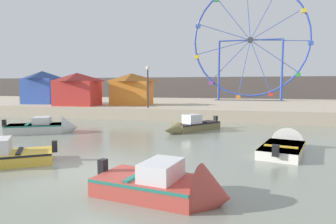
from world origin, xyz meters
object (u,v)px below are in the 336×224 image
Objects in this scene: carnival_booth_blue_tent at (43,87)px; carnival_booth_red_striped at (77,89)px; motorboat_faded_red at (173,187)px; ferris_wheel_blue_frame at (250,42)px; promenade_lamp_near at (148,80)px; carnival_booth_orange_canopy at (132,88)px; motorboat_white_red_stripe at (285,146)px; motorboat_olive_wood at (190,126)px; motorboat_pale_grey at (48,127)px.

carnival_booth_red_striped is (5.31, -1.96, -0.16)m from carnival_booth_blue_tent.
ferris_wheel_blue_frame reaches higher than motorboat_faded_red.
promenade_lamp_near is at bearing 119.99° from motorboat_faded_red.
carnival_booth_orange_canopy is (4.62, 2.31, -0.00)m from carnival_booth_red_striped.
motorboat_white_red_stripe is 20.61m from carnival_booth_red_striped.
motorboat_faded_red is 32.83m from ferris_wheel_blue_frame.
ferris_wheel_blue_frame reaches higher than motorboat_olive_wood.
motorboat_olive_wood is 7.83m from promenade_lamp_near.
carnival_booth_blue_tent is (-17.40, 8.68, 2.44)m from motorboat_olive_wood.
carnival_booth_blue_tent reaches higher than motorboat_pale_grey.
carnival_booth_red_striped is 1.26× the size of promenade_lamp_near.
motorboat_pale_grey is 0.99× the size of motorboat_white_red_stripe.
motorboat_pale_grey is at bearing 97.85° from motorboat_white_red_stripe.
promenade_lamp_near reaches higher than motorboat_pale_grey.
ferris_wheel_blue_frame is (12.33, 23.25, 8.03)m from motorboat_pale_grey.
carnival_booth_orange_canopy is (0.98, 11.73, 2.28)m from motorboat_pale_grey.
ferris_wheel_blue_frame is at bearing 33.54° from motorboat_pale_grey.
carnival_booth_orange_canopy reaches higher than motorboat_white_red_stripe.
carnival_booth_red_striped is 7.58m from promenade_lamp_near.
motorboat_olive_wood is 0.99× the size of motorboat_white_red_stripe.
motorboat_faded_red is 0.97× the size of carnival_booth_blue_tent.
promenade_lamp_near is at bearing -13.66° from carnival_booth_red_striped.
motorboat_olive_wood is 14.03m from carnival_booth_red_striped.
ferris_wheel_blue_frame reaches higher than motorboat_pale_grey.
carnival_booth_orange_canopy is 4.56m from promenade_lamp_near.
motorboat_pale_grey is 0.29× the size of ferris_wheel_blue_frame.
motorboat_faded_red reaches higher than motorboat_white_red_stripe.
carnival_booth_red_striped reaches higher than motorboat_faded_red.
ferris_wheel_blue_frame is 3.68× the size of carnival_booth_blue_tent.
carnival_booth_blue_tent is (-22.54, 12.99, 2.58)m from motorboat_white_red_stripe.
motorboat_white_red_stripe is 1.09× the size of carnival_booth_blue_tent.
carnival_booth_blue_tent is at bearing 155.15° from carnival_booth_red_striped.
carnival_booth_blue_tent is (-21.28, -11.87, -5.58)m from ferris_wheel_blue_frame.
motorboat_pale_grey is at bearing -117.95° from ferris_wheel_blue_frame.
promenade_lamp_near is (-6.22, 16.73, 3.04)m from motorboat_faded_red.
motorboat_faded_red is at bearing -69.61° from promenade_lamp_near.
motorboat_olive_wood reaches higher than motorboat_white_red_stripe.
promenade_lamp_near reaches higher than motorboat_white_red_stripe.
motorboat_pale_grey is 14.68m from carnival_booth_blue_tent.
ferris_wheel_blue_frame reaches higher than carnival_booth_blue_tent.
carnival_booth_orange_canopy is at bearing -3.05° from carnival_booth_blue_tent.
motorboat_olive_wood is at bearing -50.00° from promenade_lamp_near.
ferris_wheel_blue_frame is 25.00m from carnival_booth_blue_tent.
promenade_lamp_near is at bearing -119.59° from ferris_wheel_blue_frame.
motorboat_olive_wood is 1.22× the size of promenade_lamp_near.
carnival_booth_orange_canopy is at bearing 128.95° from promenade_lamp_near.
motorboat_faded_red is 22.28m from carnival_booth_orange_canopy.
motorboat_white_red_stripe is 18.52m from carnival_booth_orange_canopy.
motorboat_pale_grey is 1.08× the size of carnival_booth_blue_tent.
carnival_booth_blue_tent is 9.93m from carnival_booth_orange_canopy.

